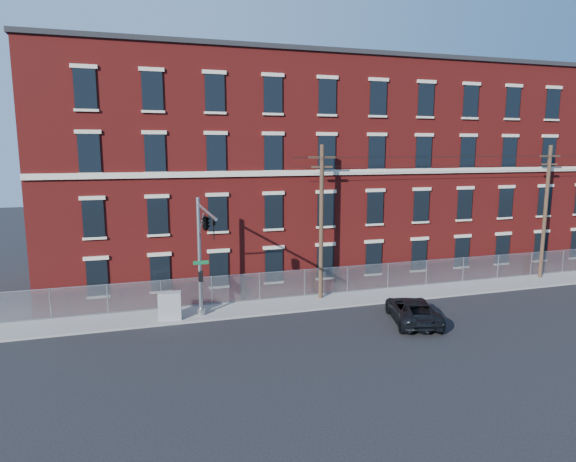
% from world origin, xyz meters
% --- Properties ---
extents(ground, '(140.00, 140.00, 0.00)m').
position_xyz_m(ground, '(0.00, 0.00, 0.00)').
color(ground, black).
rests_on(ground, ground).
extents(sidewalk, '(65.00, 3.00, 0.12)m').
position_xyz_m(sidewalk, '(12.00, 5.00, 0.06)').
color(sidewalk, gray).
rests_on(sidewalk, ground).
extents(mill_building, '(55.30, 14.32, 16.30)m').
position_xyz_m(mill_building, '(12.00, 13.93, 8.15)').
color(mill_building, maroon).
rests_on(mill_building, ground).
extents(chain_link_fence, '(59.06, 0.06, 1.85)m').
position_xyz_m(chain_link_fence, '(12.00, 6.30, 1.06)').
color(chain_link_fence, '#A5A8AD').
rests_on(chain_link_fence, ground).
extents(traffic_signal_mast, '(0.90, 6.75, 7.00)m').
position_xyz_m(traffic_signal_mast, '(-6.00, 2.18, 5.39)').
color(traffic_signal_mast, '#9EA0A5').
rests_on(traffic_signal_mast, ground).
extents(utility_pole_near, '(1.80, 0.28, 10.00)m').
position_xyz_m(utility_pole_near, '(2.00, 5.60, 5.34)').
color(utility_pole_near, '#3F2C1F').
rests_on(utility_pole_near, ground).
extents(utility_pole_mid, '(1.80, 0.28, 10.00)m').
position_xyz_m(utility_pole_mid, '(20.00, 5.60, 5.34)').
color(utility_pole_mid, '#3F2C1F').
rests_on(utility_pole_mid, ground).
extents(overhead_wires, '(40.00, 0.62, 0.62)m').
position_xyz_m(overhead_wires, '(20.00, 5.60, 9.12)').
color(overhead_wires, black).
rests_on(overhead_wires, ground).
extents(pickup_truck, '(3.69, 5.59, 1.43)m').
position_xyz_m(pickup_truck, '(5.49, -0.06, 0.71)').
color(pickup_truck, black).
rests_on(pickup_truck, ground).
extents(utility_cabinet, '(1.36, 0.80, 1.61)m').
position_xyz_m(utility_cabinet, '(-7.82, 4.21, 0.93)').
color(utility_cabinet, gray).
rests_on(utility_cabinet, sidewalk).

